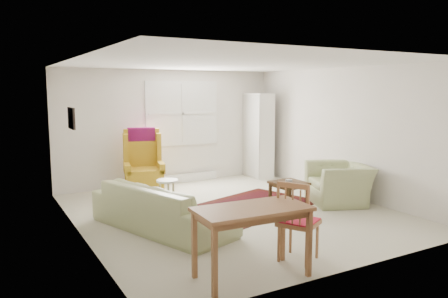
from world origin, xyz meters
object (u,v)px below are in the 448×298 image
coffee_table (289,194)px  cabinet (258,135)px  stool (167,194)px  sofa (162,198)px  desk_chair (299,220)px  wingback_chair (144,161)px  desk (252,242)px  armchair (339,180)px

coffee_table → cabinet: cabinet is taller
stool → cabinet: cabinet is taller
sofa → desk_chair: bearing=-171.5°
wingback_chair → desk_chair: wingback_chair is taller
coffee_table → cabinet: bearing=67.5°
cabinet → desk: cabinet is taller
wingback_chair → coffee_table: size_ratio=2.35×
wingback_chair → stool: size_ratio=2.56×
coffee_table → desk_chair: size_ratio=0.56×
wingback_chair → cabinet: size_ratio=0.66×
sofa → armchair: size_ratio=2.11×
wingback_chair → cabinet: cabinet is taller
armchair → wingback_chair: (-2.87, 2.48, 0.22)m
armchair → coffee_table: bearing=-81.6°
cabinet → desk_chair: bearing=-115.8°
stool → desk_chair: size_ratio=0.51×
armchair → desk: armchair is taller
desk → desk_chair: (0.76, 0.14, 0.10)m
desk → stool: bearing=84.9°
desk → desk_chair: 0.78m
armchair → stool: 3.13m
armchair → sofa: bearing=-70.5°
cabinet → desk_chair: cabinet is taller
sofa → desk: size_ratio=1.87×
armchair → desk_chair: desk_chair is taller
stool → desk: (-0.28, -3.15, 0.14)m
armchair → coffee_table: (-0.97, 0.24, -0.21)m
armchair → coffee_table: 1.02m
sofa → wingback_chair: size_ratio=1.80×
desk → desk_chair: size_ratio=1.26×
wingback_chair → stool: 1.32m
sofa → cabinet: (3.48, 2.62, 0.52)m
cabinet → desk_chair: size_ratio=1.99×
armchair → stool: (-2.88, 1.23, -0.18)m
sofa → cabinet: bearing=-71.7°
wingback_chair → coffee_table: wingback_chair is taller
armchair → cabinet: 2.83m
desk → armchair: bearing=31.4°
desk_chair → wingback_chair: bearing=-22.3°
armchair → wingback_chair: size_ratio=0.86×
stool → desk_chair: bearing=-80.9°
armchair → cabinet: cabinet is taller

